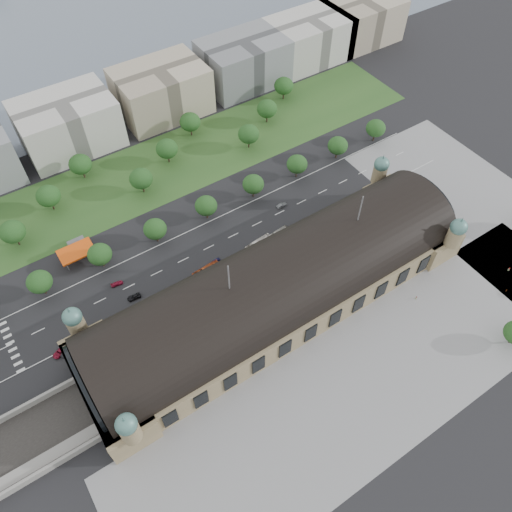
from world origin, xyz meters
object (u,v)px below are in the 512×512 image
parked_car_3 (150,306)px  bus_west (206,271)px  bus_mid (259,244)px  pedestrian_0 (416,298)px  parked_car_0 (66,352)px  bus_east (278,234)px  traffic_car_3 (117,284)px  pedestrian_1 (506,290)px  parked_car_5 (160,310)px  traffic_car_5 (282,205)px  parked_car_2 (102,330)px  parked_car_6 (175,303)px  parked_car_1 (60,352)px  traffic_car_2 (134,297)px  parked_car_4 (123,330)px  traffic_car_4 (215,261)px  petrol_station (77,248)px  pedestrian_5 (509,269)px

parked_car_3 → bus_west: bus_west is taller
bus_mid → pedestrian_0: size_ratio=7.82×
parked_car_0 → bus_east: 93.76m
traffic_car_3 → bus_west: bearing=-108.4°
bus_mid → pedestrian_1: bus_mid is taller
parked_car_5 → pedestrian_0: pedestrian_0 is taller
parked_car_5 → traffic_car_3: bearing=178.2°
traffic_car_5 → pedestrian_0: 70.01m
parked_car_2 → parked_car_6: parked_car_6 is taller
traffic_car_5 → parked_car_2: size_ratio=0.95×
bus_west → parked_car_1: bearing=87.5°
traffic_car_2 → parked_car_0: size_ratio=1.10×
parked_car_3 → bus_east: bus_east is taller
parked_car_6 → parked_car_2: bearing=-130.2°
parked_car_0 → parked_car_4: (20.46, -2.96, -0.07)m
traffic_car_2 → traffic_car_3: size_ratio=1.11×
bus_west → bus_east: 34.58m
parked_car_2 → bus_west: bus_west is taller
traffic_car_2 → pedestrian_1: pedestrian_1 is taller
bus_mid → traffic_car_2: bearing=79.2°
pedestrian_1 → traffic_car_4: bearing=85.7°
petrol_station → pedestrian_1: (130.76, -109.94, -2.17)m
petrol_station → traffic_car_5: petrol_station is taller
pedestrian_0 → bus_west: bearing=151.4°
parked_car_0 → pedestrian_5: pedestrian_5 is taller
bus_mid → parked_car_5: bearing=91.5°
traffic_car_3 → parked_car_2: bearing=147.6°
pedestrian_1 → pedestrian_5: (9.13, 6.17, 0.14)m
parked_car_1 → bus_mid: (85.89, 2.00, 0.98)m
traffic_car_5 → parked_car_1: traffic_car_5 is taller
traffic_car_2 → bus_east: 63.91m
traffic_car_3 → parked_car_6: size_ratio=0.88×
traffic_car_2 → bus_west: size_ratio=0.43×
traffic_car_3 → pedestrian_5: pedestrian_5 is taller
petrol_station → pedestrian_1: bearing=-40.1°
parked_car_5 → pedestrian_5: pedestrian_5 is taller
traffic_car_4 → pedestrian_0: pedestrian_0 is taller
parked_car_0 → traffic_car_5: bearing=63.8°
parked_car_1 → parked_car_2: bearing=62.2°
parked_car_2 → pedestrian_5: size_ratio=2.75×
parked_car_4 → parked_car_3: bearing=68.5°
parked_car_1 → pedestrian_5: 174.29m
parked_car_3 → bus_east: 60.57m
parked_car_0 → parked_car_6: size_ratio=0.89×
petrol_station → pedestrian_0: size_ratio=8.68×
traffic_car_5 → pedestrian_5: pedestrian_5 is taller
pedestrian_5 → pedestrian_0: bearing=-95.1°
petrol_station → pedestrian_5: (139.90, -103.77, -2.03)m
parked_car_4 → pedestrian_0: (99.33, -48.94, 0.08)m
parked_car_4 → pedestrian_1: pedestrian_1 is taller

